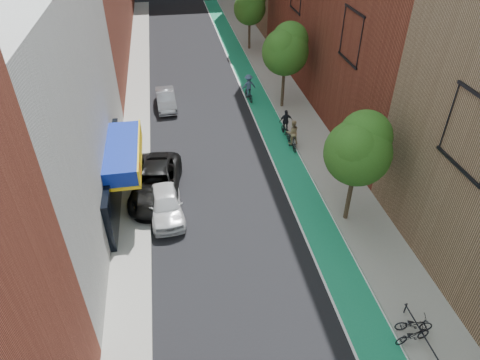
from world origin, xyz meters
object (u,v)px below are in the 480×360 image
cyclist_lane_near (292,137)px  cyclist_lane_far (249,89)px  parked_car_black (156,183)px  cyclist_lane_mid (286,126)px  parked_car_silver (166,99)px  parked_car_white (166,203)px

cyclist_lane_near → cyclist_lane_far: 8.23m
parked_car_black → cyclist_lane_mid: size_ratio=2.98×
cyclist_lane_near → cyclist_lane_mid: (-0.00, 1.72, -0.14)m
parked_car_black → parked_car_silver: (0.96, 11.56, -0.15)m
parked_car_silver → cyclist_lane_far: size_ratio=1.90×
parked_car_black → parked_car_silver: size_ratio=1.44×
parked_car_black → cyclist_lane_near: cyclist_lane_near is taller
parked_car_white → parked_car_silver: 13.44m
parked_car_black → cyclist_lane_mid: cyclist_lane_mid is taller
cyclist_lane_near → cyclist_lane_far: bearing=-83.7°
parked_car_silver → cyclist_lane_near: size_ratio=1.98×
cyclist_lane_near → cyclist_lane_far: cyclist_lane_far is taller
cyclist_lane_near → parked_car_black: bearing=17.5°
parked_car_white → parked_car_black: (-0.49, 1.87, 0.08)m
parked_car_black → cyclist_lane_far: size_ratio=2.73×
cyclist_lane_mid → parked_car_white: bearing=34.4°
parked_car_silver → parked_car_black: bearing=-97.4°
parked_car_silver → cyclist_lane_far: cyclist_lane_far is taller
cyclist_lane_near → parked_car_white: bearing=28.1°
parked_car_white → parked_car_black: 1.93m
parked_car_white → cyclist_lane_mid: 11.43m
parked_car_silver → cyclist_lane_mid: (8.34, -6.14, 0.07)m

